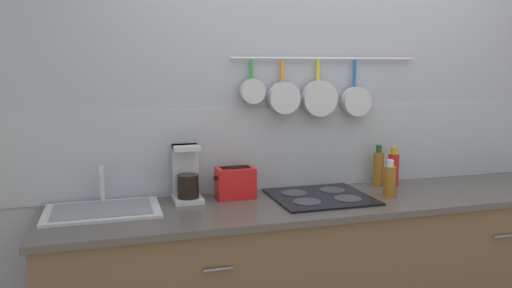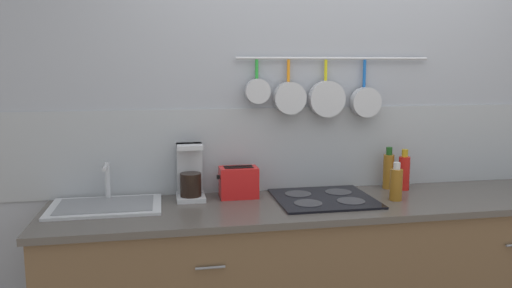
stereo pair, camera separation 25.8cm
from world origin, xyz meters
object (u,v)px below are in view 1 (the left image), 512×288
object	(u,v)px
bottle_hot_sauce	(390,180)
bottle_cooking_wine	(393,169)
coffee_maker	(187,177)
bottle_sesame_oil	(378,168)
toaster	(235,183)

from	to	relation	value
bottle_hot_sauce	bottle_cooking_wine	bearing A→B (deg)	53.99
bottle_cooking_wine	coffee_maker	bearing A→B (deg)	178.12
coffee_maker	bottle_hot_sauce	xyz separation A→B (m)	(1.11, -0.26, -0.03)
bottle_sesame_oil	toaster	bearing A→B (deg)	-177.35
bottle_sesame_oil	bottle_hot_sauce	bearing A→B (deg)	-106.66
coffee_maker	bottle_hot_sauce	distance (m)	1.14
bottle_sesame_oil	bottle_cooking_wine	world-z (taller)	bottle_sesame_oil
coffee_maker	bottle_cooking_wine	bearing A→B (deg)	-1.88
coffee_maker	bottle_cooking_wine	size ratio (longest dim) A/B	1.26
toaster	bottle_hot_sauce	world-z (taller)	bottle_hot_sauce
toaster	bottle_cooking_wine	distance (m)	1.00
bottle_cooking_wine	toaster	bearing A→B (deg)	179.73
bottle_hot_sauce	bottle_cooking_wine	size ratio (longest dim) A/B	0.87
toaster	bottle_hot_sauce	xyz separation A→B (m)	(0.84, -0.22, 0.01)
coffee_maker	bottle_sesame_oil	xyz separation A→B (m)	(1.19, 0.01, -0.02)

